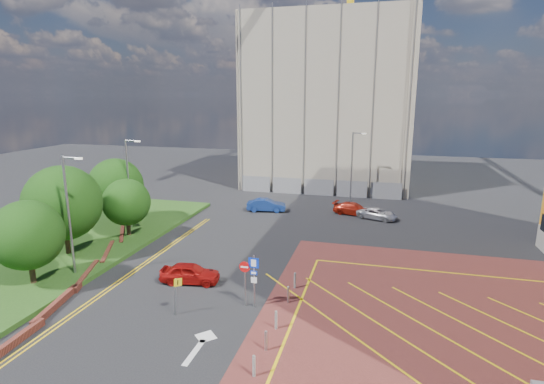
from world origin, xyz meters
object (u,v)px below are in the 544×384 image
at_px(tree_d, 116,185).
at_px(warning_sign, 176,292).
at_px(car_red_back, 354,209).
at_px(lamp_left_far, 129,180).
at_px(lamp_back, 352,164).
at_px(sign_cluster, 250,276).
at_px(tree_b, 63,203).
at_px(lamp_left_near, 69,211).
at_px(car_red_left, 190,273).
at_px(car_blue_back, 266,205).
at_px(tree_a, 27,235).
at_px(tree_c, 127,202).
at_px(car_silver_back, 377,214).

xyz_separation_m(tree_d, warning_sign, (13.09, -13.97, -2.44)).
height_order(warning_sign, car_red_back, warning_sign).
xyz_separation_m(lamp_left_far, lamp_back, (18.50, 16.00, -0.30)).
xyz_separation_m(tree_d, sign_cluster, (16.80, -12.02, -1.92)).
height_order(tree_b, lamp_back, lamp_back).
bearing_deg(lamp_left_near, lamp_back, 57.60).
relative_size(car_red_left, car_blue_back, 0.95).
bearing_deg(tree_a, car_red_back, 49.97).
bearing_deg(lamp_left_far, tree_b, -98.77).
bearing_deg(car_red_left, warning_sign, -173.04).
bearing_deg(lamp_left_far, car_red_back, 28.30).
relative_size(tree_c, lamp_back, 0.61).
distance_m(tree_b, car_red_back, 26.90).
distance_m(tree_a, car_blue_back, 23.59).
height_order(tree_d, sign_cluster, tree_d).
distance_m(lamp_back, car_silver_back, 8.32).
bearing_deg(tree_a, tree_b, 106.70).
distance_m(lamp_left_far, car_red_left, 13.87).
distance_m(lamp_left_far, car_silver_back, 23.81).
bearing_deg(car_silver_back, car_blue_back, 107.83).
bearing_deg(lamp_left_near, sign_cluster, -4.56).
distance_m(tree_d, warning_sign, 19.30).
xyz_separation_m(tree_a, car_red_left, (9.46, 3.13, -2.84)).
bearing_deg(warning_sign, lamp_left_far, 130.34).
distance_m(tree_c, car_red_back, 22.18).
xyz_separation_m(tree_d, car_silver_back, (23.62, 8.25, -3.32)).
relative_size(warning_sign, car_red_back, 0.53).
distance_m(tree_d, sign_cluster, 20.74).
xyz_separation_m(car_red_left, car_silver_back, (11.66, 18.13, -0.11)).
bearing_deg(sign_cluster, lamp_left_near, 175.44).
distance_m(car_red_left, car_blue_back, 18.19).
bearing_deg(lamp_left_far, car_red_left, -41.93).
relative_size(car_red_left, car_red_back, 0.92).
bearing_deg(car_blue_back, tree_c, 131.51).
bearing_deg(lamp_left_near, warning_sign, -18.22).
relative_size(tree_d, car_red_back, 1.44).
bearing_deg(tree_c, car_silver_back, 28.62).
xyz_separation_m(tree_a, car_red_back, (18.75, 22.33, -2.89)).
relative_size(lamp_left_near, sign_cluster, 2.50).
xyz_separation_m(tree_b, car_red_left, (10.96, -1.87, -3.57)).
xyz_separation_m(tree_a, lamp_left_far, (-0.42, 12.00, 1.16)).
height_order(tree_c, car_red_back, tree_c).
bearing_deg(car_red_back, tree_a, 153.45).
xyz_separation_m(tree_a, tree_d, (-2.50, 13.00, 0.37)).
height_order(warning_sign, car_silver_back, warning_sign).
bearing_deg(car_silver_back, sign_cluster, 179.51).
distance_m(lamp_left_far, car_blue_back, 14.32).
xyz_separation_m(tree_b, warning_sign, (12.09, -5.97, -2.81)).
bearing_deg(tree_b, lamp_left_far, 81.23).
distance_m(tree_c, tree_d, 4.30).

